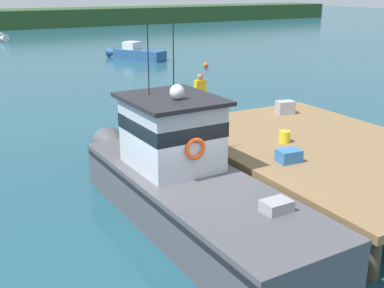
% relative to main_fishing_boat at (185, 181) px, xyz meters
% --- Properties ---
extents(ground_plane, '(200.00, 200.00, 0.00)m').
position_rel_main_fishing_boat_xyz_m(ground_plane, '(-0.19, 0.02, -1.01)').
color(ground_plane, '#1E4C5B').
extents(dock, '(6.00, 9.00, 1.20)m').
position_rel_main_fishing_boat_xyz_m(dock, '(4.61, 0.02, 0.07)').
color(dock, '#4C3D2D').
rests_on(dock, ground).
extents(main_fishing_boat, '(2.75, 9.84, 4.80)m').
position_rel_main_fishing_boat_xyz_m(main_fishing_boat, '(0.00, 0.00, 0.00)').
color(main_fishing_boat, '#4C4C51').
rests_on(main_fishing_boat, ground).
extents(crate_stack_near_edge, '(0.69, 0.57, 0.45)m').
position_rel_main_fishing_boat_xyz_m(crate_stack_near_edge, '(5.96, 3.42, 0.42)').
color(crate_stack_near_edge, '#9E9EA3').
rests_on(crate_stack_near_edge, dock).
extents(crate_stack_mid_dock, '(0.64, 0.49, 0.33)m').
position_rel_main_fishing_boat_xyz_m(crate_stack_mid_dock, '(2.78, -0.57, 0.36)').
color(crate_stack_mid_dock, '#3370B2').
rests_on(crate_stack_mid_dock, dock).
extents(bait_bucket, '(0.32, 0.32, 0.34)m').
position_rel_main_fishing_boat_xyz_m(bait_bucket, '(3.76, 0.79, 0.36)').
color(bait_bucket, yellow).
rests_on(bait_bucket, dock).
extents(deckhand_by_the_boat, '(0.36, 0.22, 1.63)m').
position_rel_main_fishing_boat_xyz_m(deckhand_by_the_boat, '(2.74, 3.96, 1.05)').
color(deckhand_by_the_boat, '#383842').
rests_on(deckhand_by_the_boat, dock).
extents(moored_boat_mid_harbor, '(3.49, 5.19, 1.36)m').
position_rel_main_fishing_boat_xyz_m(moored_boat_mid_harbor, '(9.77, 26.10, -0.54)').
color(moored_boat_mid_harbor, '#285184').
rests_on(moored_boat_mid_harbor, ground).
extents(mooring_buoy_channel_marker, '(0.37, 0.37, 0.37)m').
position_rel_main_fishing_boat_xyz_m(mooring_buoy_channel_marker, '(12.53, 19.92, -0.82)').
color(mooring_buoy_channel_marker, '#EA5B19').
rests_on(mooring_buoy_channel_marker, ground).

